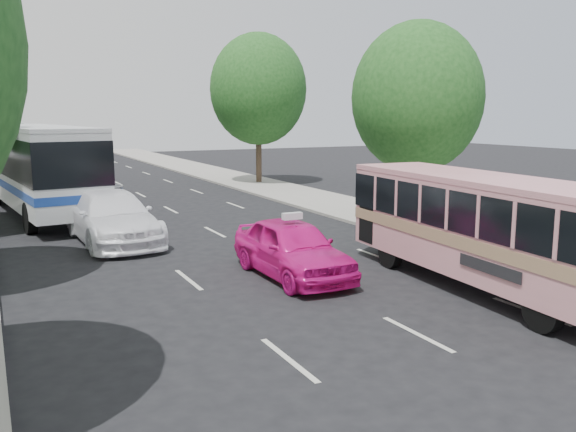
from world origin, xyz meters
TOP-DOWN VIEW (x-y plane):
  - ground at (0.00, 0.00)m, footprint 120.00×120.00m
  - sidewalk_right at (8.50, 20.00)m, footprint 4.00×90.00m
  - tree_right_near at (8.78, 7.94)m, footprint 5.10×5.10m
  - tree_right_far at (9.08, 23.94)m, footprint 6.00×6.00m
  - pink_bus at (4.50, -0.09)m, footprint 2.87×9.10m
  - pink_taxi at (0.73, 3.04)m, footprint 1.89×4.67m
  - white_pickup at (-2.75, 9.84)m, footprint 2.69×6.08m
  - tour_coach_front at (-4.50, 17.32)m, footprint 4.22×13.18m
  - taxi_roof_sign at (0.73, 3.04)m, footprint 0.55×0.18m

SIDE VIEW (x-z plane):
  - ground at x=0.00m, z-range 0.00..0.00m
  - sidewalk_right at x=8.50m, z-range 0.00..0.12m
  - pink_taxi at x=0.73m, z-range 0.00..1.59m
  - white_pickup at x=-2.75m, z-range 0.00..1.74m
  - taxi_roof_sign at x=0.73m, z-range 1.59..1.77m
  - pink_bus at x=4.50m, z-range 0.35..3.21m
  - tour_coach_front at x=-4.50m, z-range 0.39..4.27m
  - tree_right_near at x=8.78m, z-range 1.23..9.18m
  - tree_right_far at x=9.08m, z-range 1.45..10.80m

